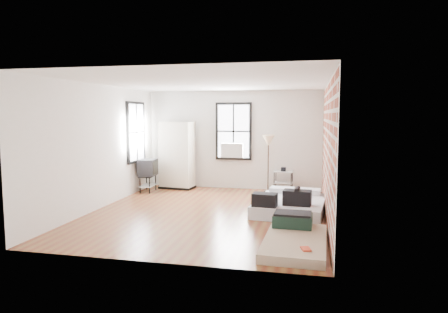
% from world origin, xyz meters
% --- Properties ---
extents(ground, '(6.00, 6.00, 0.00)m').
position_xyz_m(ground, '(0.00, 0.00, 0.00)').
color(ground, maroon).
rests_on(ground, ground).
extents(room_shell, '(5.02, 6.02, 2.80)m').
position_xyz_m(room_shell, '(0.23, 0.36, 1.74)').
color(room_shell, silver).
rests_on(room_shell, ground).
extents(mattress_main, '(1.62, 2.08, 0.63)m').
position_xyz_m(mattress_main, '(1.74, 0.49, 0.17)').
color(mattress_main, silver).
rests_on(mattress_main, ground).
extents(mattress_bare, '(1.04, 1.88, 0.40)m').
position_xyz_m(mattress_bare, '(1.93, -1.71, 0.12)').
color(mattress_bare, tan).
rests_on(mattress_bare, ground).
extents(wardrobe, '(1.03, 0.66, 1.92)m').
position_xyz_m(wardrobe, '(-1.60, 2.65, 0.95)').
color(wardrobe, black).
rests_on(wardrobe, ground).
extents(side_table, '(0.54, 0.44, 0.69)m').
position_xyz_m(side_table, '(1.45, 2.72, 0.47)').
color(side_table, black).
rests_on(side_table, ground).
extents(floor_lamp, '(0.34, 0.34, 1.57)m').
position_xyz_m(floor_lamp, '(1.03, 2.65, 1.33)').
color(floor_lamp, black).
rests_on(floor_lamp, ground).
extents(tv_stand, '(0.48, 0.66, 0.90)m').
position_xyz_m(tv_stand, '(-2.21, 1.97, 0.64)').
color(tv_stand, black).
rests_on(tv_stand, ground).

